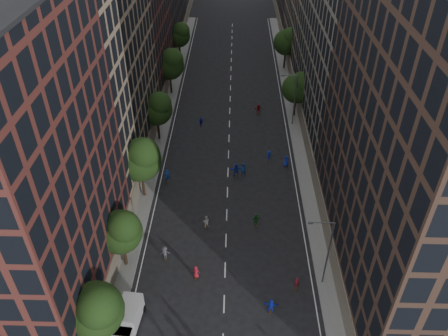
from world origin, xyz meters
The scene contains 32 objects.
ground centered at (0.00, 40.00, 0.00)m, with size 240.00×240.00×0.00m, color black.
sidewalk_left centered at (-12.00, 47.50, 0.07)m, with size 4.00×105.00×0.15m, color slate.
sidewalk_right centered at (12.00, 47.50, 0.07)m, with size 4.00×105.00×0.15m, color slate.
bldg_left_a centered at (-19.00, 11.00, 15.00)m, with size 14.00×22.00×30.00m, color #562620.
bldg_left_b centered at (-19.00, 35.00, 17.00)m, with size 14.00×26.00×34.00m, color #91795F.
bldg_left_c centered at (-19.00, 58.00, 14.00)m, with size 14.00×20.00×28.00m, color #562620.
bldg_right_a centered at (19.00, 15.00, 18.00)m, with size 14.00×30.00×36.00m, color #412D23.
bldg_right_b centered at (19.00, 44.00, 16.50)m, with size 14.00×28.00×33.00m, color #6D665A.
tree_left_0 centered at (-11.01, 3.85, 5.96)m, with size 5.20×5.20×8.83m.
tree_left_1 centered at (-11.02, 13.86, 5.55)m, with size 4.80×4.80×8.21m.
tree_left_2 centered at (-10.99, 25.83, 6.36)m, with size 5.60×5.60×9.45m.
tree_left_3 centered at (-11.02, 39.85, 5.82)m, with size 5.00×5.00×8.58m.
tree_left_4 centered at (-11.00, 55.84, 6.10)m, with size 5.40×5.40×9.08m.
tree_left_5 centered at (-11.02, 71.86, 5.68)m, with size 4.80×4.80×8.33m.
tree_right_a centered at (11.38, 47.85, 5.63)m, with size 5.00×5.00×8.39m.
tree_right_b centered at (11.39, 67.85, 5.96)m, with size 5.20×5.20×8.83m.
streetlamp_near centered at (10.37, 12.00, 5.17)m, with size 2.64×0.22×9.06m.
streetlamp_far centered at (10.37, 45.00, 5.17)m, with size 2.64×0.22×9.06m.
cargo_van centered at (-9.29, 6.28, 1.26)m, with size 2.55×4.69×2.40m.
skater_5 centered at (4.75, 8.29, 0.83)m, with size 1.54×0.49×1.66m, color #1527B0.
skater_6 centered at (-3.16, 12.43, 0.81)m, with size 0.80×0.52×1.63m, color maroon.
skater_7 centered at (7.68, 11.30, 0.76)m, with size 0.55×0.36×1.51m, color maroon.
skater_8 centered at (-2.50, 20.23, 0.86)m, with size 0.84×0.65×1.73m, color silver.
skater_9 centered at (-6.90, 15.04, 0.86)m, with size 1.12×0.64×1.73m, color #45444A.
skater_10 centered at (3.64, 20.69, 0.91)m, with size 1.06×0.44×1.81m, color #1B5A20.
skater_11 centered at (1.16, 30.80, 0.96)m, with size 1.78×0.57×1.92m, color #1533AE.
skater_12 centered at (8.50, 33.25, 0.86)m, with size 0.84×0.55×1.72m, color #1429A8.
skater_13 centered at (-8.50, 29.28, 0.97)m, with size 0.71×0.47×1.94m, color #1543AA.
skater_14 centered at (2.16, 31.15, 0.91)m, with size 0.88×0.69×1.81m, color #1650B5.
skater_15 centered at (6.05, 34.56, 0.82)m, with size 1.06×0.61×1.64m, color #122896.
skater_16 centered at (-4.71, 44.06, 0.85)m, with size 1.00×0.41×1.70m, color #1619B8.
skater_17 centered at (5.02, 48.61, 0.87)m, with size 1.62×0.52×1.75m, color maroon.
Camera 1 is at (0.69, -18.70, 38.53)m, focal length 35.00 mm.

